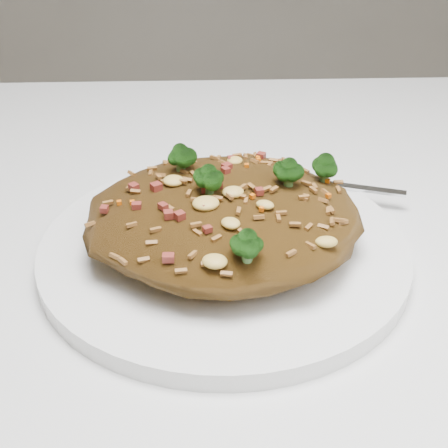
{
  "coord_description": "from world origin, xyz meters",
  "views": [
    {
      "loc": [
        -0.1,
        -0.39,
        1.02
      ],
      "look_at": [
        -0.09,
        -0.0,
        0.78
      ],
      "focal_mm": 50.0,
      "sensor_mm": 36.0,
      "label": 1
    }
  ],
  "objects_px": {
    "plate": "(224,249)",
    "fork": "(320,183)",
    "dining_table": "(329,338)",
    "fried_rice": "(225,207)"
  },
  "relations": [
    {
      "from": "dining_table",
      "to": "plate",
      "type": "xyz_separation_m",
      "value": [
        -0.09,
        -0.0,
        0.1
      ]
    },
    {
      "from": "plate",
      "to": "fork",
      "type": "distance_m",
      "value": 0.12
    },
    {
      "from": "fried_rice",
      "to": "fork",
      "type": "distance_m",
      "value": 0.12
    },
    {
      "from": "plate",
      "to": "fork",
      "type": "height_order",
      "value": "fork"
    },
    {
      "from": "fried_rice",
      "to": "fork",
      "type": "relative_size",
      "value": 1.27
    },
    {
      "from": "fork",
      "to": "plate",
      "type": "bearing_deg",
      "value": -117.5
    },
    {
      "from": "fried_rice",
      "to": "fork",
      "type": "height_order",
      "value": "fried_rice"
    },
    {
      "from": "dining_table",
      "to": "fried_rice",
      "type": "relative_size",
      "value": 5.97
    },
    {
      "from": "dining_table",
      "to": "fried_rice",
      "type": "xyz_separation_m",
      "value": [
        -0.09,
        -0.0,
        0.13
      ]
    },
    {
      "from": "dining_table",
      "to": "fork",
      "type": "distance_m",
      "value": 0.13
    }
  ]
}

